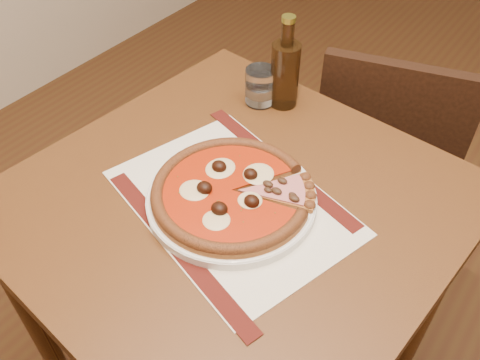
% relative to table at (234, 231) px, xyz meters
% --- Properties ---
extents(table, '(0.87, 0.87, 0.75)m').
position_rel_table_xyz_m(table, '(0.00, 0.00, 0.00)').
color(table, brown).
rests_on(table, ground).
extents(chair_far, '(0.48, 0.48, 0.82)m').
position_rel_table_xyz_m(chair_far, '(0.09, 0.62, -0.18)').
color(chair_far, black).
rests_on(chair_far, ground).
extents(placemat, '(0.52, 0.44, 0.00)m').
position_rel_table_xyz_m(placemat, '(0.01, -0.01, 0.10)').
color(placemat, white).
rests_on(placemat, table).
extents(plate, '(0.32, 0.32, 0.02)m').
position_rel_table_xyz_m(plate, '(0.01, -0.01, 0.11)').
color(plate, white).
rests_on(plate, placemat).
extents(pizza, '(0.30, 0.30, 0.04)m').
position_rel_table_xyz_m(pizza, '(0.00, -0.01, 0.13)').
color(pizza, '#AC5D29').
rests_on(pizza, plate).
extents(ham_slice, '(0.14, 0.12, 0.02)m').
position_rel_table_xyz_m(ham_slice, '(0.08, 0.05, 0.13)').
color(ham_slice, '#AC5D29').
rests_on(ham_slice, plate).
extents(water_glass, '(0.09, 0.09, 0.09)m').
position_rel_table_xyz_m(water_glass, '(-0.14, 0.29, 0.14)').
color(water_glass, white).
rests_on(water_glass, table).
extents(bottle, '(0.07, 0.07, 0.22)m').
position_rel_table_xyz_m(bottle, '(-0.09, 0.32, 0.19)').
color(bottle, '#36200D').
rests_on(bottle, table).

